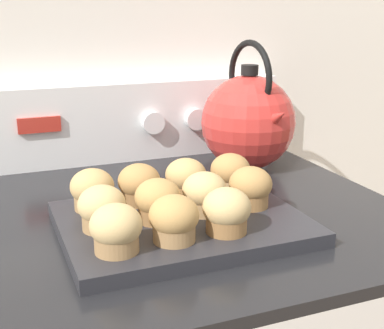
% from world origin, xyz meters
% --- Properties ---
extents(wall_back, '(8.00, 0.05, 2.40)m').
position_xyz_m(wall_back, '(0.00, 0.73, 1.20)').
color(wall_back, white).
rests_on(wall_back, ground_plane).
extents(control_panel, '(0.75, 0.07, 0.17)m').
position_xyz_m(control_panel, '(0.00, 0.68, 1.01)').
color(control_panel, white).
rests_on(control_panel, stove_range).
extents(muffin_pan, '(0.36, 0.28, 0.02)m').
position_xyz_m(muffin_pan, '(-0.01, 0.27, 0.93)').
color(muffin_pan, '#28282D').
rests_on(muffin_pan, stove_range).
extents(muffin_r0_c0, '(0.07, 0.07, 0.06)m').
position_xyz_m(muffin_r0_c0, '(-0.13, 0.19, 0.98)').
color(muffin_r0_c0, '#A37A4C').
rests_on(muffin_r0_c0, muffin_pan).
extents(muffin_r0_c1, '(0.07, 0.07, 0.06)m').
position_xyz_m(muffin_r0_c1, '(-0.05, 0.19, 0.98)').
color(muffin_r0_c1, '#A37A4C').
rests_on(muffin_r0_c1, muffin_pan).
extents(muffin_r0_c2, '(0.07, 0.07, 0.06)m').
position_xyz_m(muffin_r0_c2, '(0.03, 0.19, 0.98)').
color(muffin_r0_c2, olive).
rests_on(muffin_r0_c2, muffin_pan).
extents(muffin_r1_c0, '(0.07, 0.07, 0.06)m').
position_xyz_m(muffin_r1_c0, '(-0.13, 0.26, 0.98)').
color(muffin_r1_c0, '#A37A4C').
rests_on(muffin_r1_c0, muffin_pan).
extents(muffin_r1_c1, '(0.07, 0.07, 0.06)m').
position_xyz_m(muffin_r1_c1, '(-0.05, 0.26, 0.98)').
color(muffin_r1_c1, olive).
rests_on(muffin_r1_c1, muffin_pan).
extents(muffin_r1_c2, '(0.07, 0.07, 0.06)m').
position_xyz_m(muffin_r1_c2, '(0.03, 0.27, 0.98)').
color(muffin_r1_c2, tan).
rests_on(muffin_r1_c2, muffin_pan).
extents(muffin_r1_c3, '(0.07, 0.07, 0.06)m').
position_xyz_m(muffin_r1_c3, '(0.11, 0.27, 0.98)').
color(muffin_r1_c3, olive).
rests_on(muffin_r1_c3, muffin_pan).
extents(muffin_r2_c0, '(0.07, 0.07, 0.06)m').
position_xyz_m(muffin_r2_c0, '(-0.13, 0.35, 0.98)').
color(muffin_r2_c0, '#A37A4C').
rests_on(muffin_r2_c0, muffin_pan).
extents(muffin_r2_c1, '(0.07, 0.07, 0.06)m').
position_xyz_m(muffin_r2_c1, '(-0.05, 0.35, 0.98)').
color(muffin_r2_c1, olive).
rests_on(muffin_r2_c1, muffin_pan).
extents(muffin_r2_c2, '(0.07, 0.07, 0.06)m').
position_xyz_m(muffin_r2_c2, '(0.03, 0.35, 0.98)').
color(muffin_r2_c2, olive).
rests_on(muffin_r2_c2, muffin_pan).
extents(muffin_r2_c3, '(0.07, 0.07, 0.06)m').
position_xyz_m(muffin_r2_c3, '(0.11, 0.35, 0.98)').
color(muffin_r2_c3, tan).
rests_on(muffin_r2_c3, muffin_pan).
extents(tea_kettle, '(0.19, 0.23, 0.26)m').
position_xyz_m(tea_kettle, '(0.23, 0.52, 1.02)').
color(tea_kettle, red).
rests_on(tea_kettle, stove_range).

